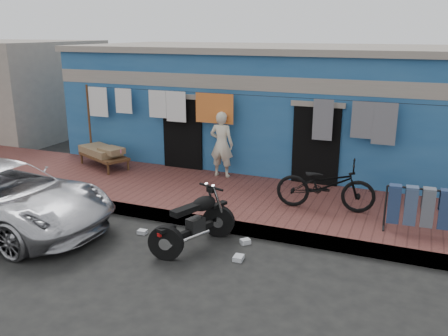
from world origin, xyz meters
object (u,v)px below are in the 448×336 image
seated_person (222,144)px  bicycle (326,179)px  motorcycle (193,220)px  charpoy (104,157)px  car (3,196)px  jeans_rack (436,211)px

seated_person → bicycle: seated_person is taller
seated_person → motorcycle: bearing=103.1°
motorcycle → charpoy: bearing=164.1°
car → jeans_rack: car is taller
motorcycle → jeans_rack: (3.97, 1.72, 0.15)m
bicycle → jeans_rack: bicycle is taller
charpoy → seated_person: bearing=7.5°
motorcycle → car: bearing=-150.6°
car → motorcycle: (3.84, 0.62, -0.13)m
seated_person → bicycle: 3.11m
bicycle → seated_person: bearing=58.7°
charpoy → jeans_rack: bearing=-9.2°
seated_person → jeans_rack: (4.88, -1.74, -0.39)m
motorcycle → charpoy: 5.14m
seated_person → bicycle: (2.82, -1.28, -0.19)m
motorcycle → jeans_rack: 4.33m
car → charpoy: (-0.31, 3.65, -0.13)m
jeans_rack → seated_person: bearing=160.4°
bicycle → motorcycle: size_ratio=1.13×
car → bicycle: (5.75, 2.78, 0.22)m
motorcycle → charpoy: (-4.15, 3.03, -0.00)m
bicycle → charpoy: 6.13m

